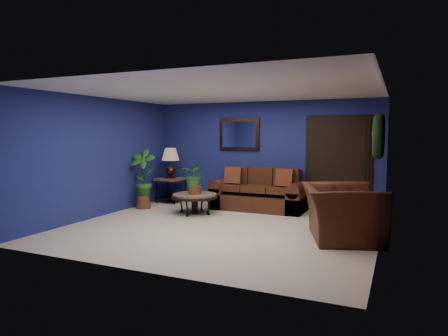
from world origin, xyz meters
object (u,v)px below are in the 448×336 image
at_px(end_table, 171,184).
at_px(coffee_table, 195,197).
at_px(armchair, 341,213).
at_px(sofa, 259,196).
at_px(table_lamp, 170,159).
at_px(side_chair, 274,188).

bearing_deg(end_table, coffee_table, -39.93).
bearing_deg(armchair, sofa, 28.56).
bearing_deg(coffee_table, table_lamp, 140.07).
relative_size(end_table, armchair, 0.49).
relative_size(table_lamp, armchair, 0.54).
relative_size(sofa, end_table, 3.16).
distance_m(end_table, side_chair, 2.69).
bearing_deg(coffee_table, side_chair, 37.57).
relative_size(end_table, side_chair, 0.74).
bearing_deg(coffee_table, sofa, 43.96).
relative_size(sofa, coffee_table, 2.10).
height_order(table_lamp, side_chair, table_lamp).
xyz_separation_m(end_table, armchair, (4.45, -1.92, -0.03)).
xyz_separation_m(coffee_table, side_chair, (1.44, 1.11, 0.14)).
distance_m(table_lamp, armchair, 4.89).
bearing_deg(sofa, side_chair, 6.34).
bearing_deg(table_lamp, side_chair, 1.42).
relative_size(coffee_table, side_chair, 1.11).
distance_m(sofa, side_chair, 0.39).
relative_size(coffee_table, armchair, 0.74).
xyz_separation_m(side_chair, armchair, (1.76, -1.99, -0.07)).
bearing_deg(armchair, coffee_table, 56.19).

